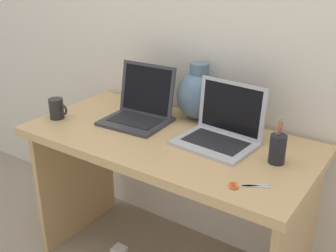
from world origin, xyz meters
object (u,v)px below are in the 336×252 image
object	(u,v)px
laptop_left	(141,106)
power_brick	(119,250)
laptop_right	(223,127)
coffee_mug	(57,109)
green_vase	(199,94)
scissors	(242,186)
pen_cup	(278,148)

from	to	relation	value
laptop_left	power_brick	distance (m)	0.82
laptop_right	coffee_mug	bearing A→B (deg)	-164.24
green_vase	coffee_mug	distance (m)	0.70
laptop_right	power_brick	distance (m)	0.96
laptop_right	green_vase	bearing A→B (deg)	142.41
scissors	power_brick	bearing A→B (deg)	168.20
laptop_right	coffee_mug	xyz separation A→B (m)	(-0.80, -0.22, -0.01)
laptop_left	scissors	xyz separation A→B (m)	(0.68, -0.30, -0.07)
coffee_mug	power_brick	size ratio (longest dim) A/B	1.59
laptop_left	green_vase	bearing A→B (deg)	38.59
laptop_left	coffee_mug	size ratio (longest dim) A/B	2.82
laptop_right	coffee_mug	world-z (taller)	laptop_right
laptop_right	power_brick	world-z (taller)	laptop_right
green_vase	power_brick	distance (m)	0.96
coffee_mug	power_brick	distance (m)	0.84
laptop_left	green_vase	xyz separation A→B (m)	(0.22, 0.18, 0.05)
scissors	laptop_right	bearing A→B (deg)	127.78
pen_cup	green_vase	bearing A→B (deg)	154.82
green_vase	power_brick	bearing A→B (deg)	-132.25
coffee_mug	laptop_right	bearing A→B (deg)	15.76
laptop_left	laptop_right	size ratio (longest dim) A/B	0.91
laptop_left	scissors	world-z (taller)	laptop_left
coffee_mug	laptop_left	bearing A→B (deg)	31.86
laptop_left	laptop_right	world-z (taller)	laptop_left
laptop_right	pen_cup	distance (m)	0.28
laptop_left	pen_cup	world-z (taller)	laptop_left
coffee_mug	pen_cup	xyz separation A→B (m)	(1.06, 0.16, 0.01)
scissors	pen_cup	bearing A→B (deg)	81.75
green_vase	pen_cup	world-z (taller)	green_vase
laptop_right	scissors	xyz separation A→B (m)	(0.23, -0.30, -0.06)
laptop_left	green_vase	distance (m)	0.29
green_vase	pen_cup	bearing A→B (deg)	-25.18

